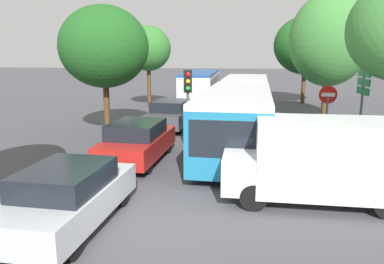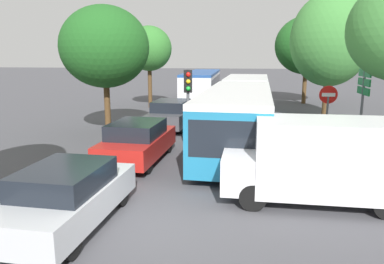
{
  "view_description": "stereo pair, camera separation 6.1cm",
  "coord_description": "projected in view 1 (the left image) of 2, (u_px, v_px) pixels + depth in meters",
  "views": [
    {
      "loc": [
        2.03,
        -8.12,
        4.02
      ],
      "look_at": [
        0.2,
        5.27,
        1.2
      ],
      "focal_mm": 35.0,
      "sensor_mm": 36.0,
      "label": 1
    },
    {
      "loc": [
        2.09,
        -8.11,
        4.02
      ],
      "look_at": [
        0.2,
        5.27,
        1.2
      ],
      "focal_mm": 35.0,
      "sensor_mm": 36.0,
      "label": 2
    }
  ],
  "objects": [
    {
      "name": "no_entry_sign",
      "position": [
        327.0,
        110.0,
        14.7
      ],
      "size": [
        0.7,
        0.08,
        2.82
      ],
      "rotation": [
        0.0,
        0.0,
        -1.57
      ],
      "color": "#56595E",
      "rests_on": "ground"
    },
    {
      "name": "tree_left_far",
      "position": [
        148.0,
        49.0,
        27.86
      ],
      "size": [
        3.36,
        3.36,
        6.09
      ],
      "color": "#51381E",
      "rests_on": "ground"
    },
    {
      "name": "queued_car_graphite",
      "position": [
        171.0,
        114.0,
        20.55
      ],
      "size": [
        2.09,
        4.53,
        1.55
      ],
      "rotation": [
        0.0,
        0.0,
        1.52
      ],
      "color": "#47474C",
      "rests_on": "ground"
    },
    {
      "name": "queued_car_red",
      "position": [
        138.0,
        141.0,
        14.15
      ],
      "size": [
        2.1,
        4.53,
        1.55
      ],
      "rotation": [
        0.0,
        0.0,
        1.52
      ],
      "color": "#B21E19",
      "rests_on": "ground"
    },
    {
      "name": "direction_sign_post",
      "position": [
        363.0,
        92.0,
        14.53
      ],
      "size": [
        0.1,
        1.4,
        3.6
      ],
      "rotation": [
        0.0,
        0.0,
        3.15
      ],
      "color": "#56595E",
      "rests_on": "ground"
    },
    {
      "name": "queued_car_silver",
      "position": [
        68.0,
        196.0,
        8.77
      ],
      "size": [
        2.02,
        4.37,
        1.49
      ],
      "rotation": [
        0.0,
        0.0,
        1.52
      ],
      "color": "#B7BABF",
      "rests_on": "ground"
    },
    {
      "name": "city_bus_rear",
      "position": [
        201.0,
        83.0,
        33.6
      ],
      "size": [
        2.69,
        11.54,
        2.48
      ],
      "rotation": [
        0.0,
        0.0,
        1.58
      ],
      "color": "silver",
      "rests_on": "ground"
    },
    {
      "name": "white_van",
      "position": [
        324.0,
        159.0,
        10.12
      ],
      "size": [
        5.03,
        2.07,
        2.31
      ],
      "rotation": [
        0.0,
        0.0,
        3.12
      ],
      "color": "silver",
      "rests_on": "ground"
    },
    {
      "name": "tree_right_far",
      "position": [
        306.0,
        45.0,
        30.18
      ],
      "size": [
        5.11,
        5.11,
        7.05
      ],
      "color": "#51381E",
      "rests_on": "ground"
    },
    {
      "name": "articulated_bus",
      "position": [
        242.0,
        104.0,
        19.17
      ],
      "size": [
        3.34,
        17.5,
        2.58
      ],
      "rotation": [
        0.0,
        0.0,
        -1.61
      ],
      "color": "teal",
      "rests_on": "ground"
    },
    {
      "name": "ground_plane",
      "position": [
        154.0,
        225.0,
        8.96
      ],
      "size": [
        200.0,
        200.0,
        0.0
      ],
      "primitive_type": "plane",
      "color": "#47474C"
    },
    {
      "name": "traffic_light",
      "position": [
        188.0,
        93.0,
        15.08
      ],
      "size": [
        0.37,
        0.39,
        3.4
      ],
      "rotation": [
        0.0,
        0.0,
        -1.33
      ],
      "color": "#56595E",
      "rests_on": "ground"
    },
    {
      "name": "tree_left_mid",
      "position": [
        104.0,
        47.0,
        18.2
      ],
      "size": [
        4.34,
        4.34,
        6.35
      ],
      "color": "#51381E",
      "rests_on": "ground"
    },
    {
      "name": "tree_right_mid",
      "position": [
        329.0,
        40.0,
        22.2
      ],
      "size": [
        4.67,
        4.67,
        7.63
      ],
      "color": "#51381E",
      "rests_on": "ground"
    }
  ]
}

